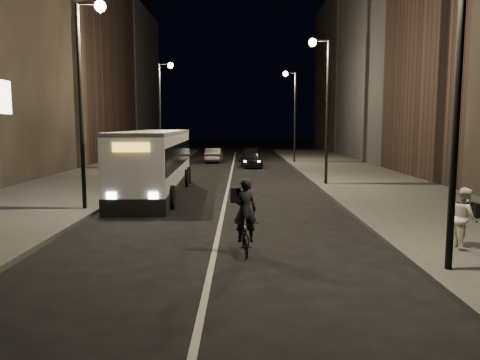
{
  "coord_description": "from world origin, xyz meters",
  "views": [
    {
      "loc": [
        0.75,
        -14.65,
        3.52
      ],
      "look_at": [
        0.7,
        2.39,
        1.5
      ],
      "focal_mm": 35.0,
      "sensor_mm": 36.0,
      "label": 1
    }
  ],
  "objects_px": {
    "streetlight_left_far": "(163,101)",
    "pedestrian_woman": "(464,218)",
    "streetlight_left_near": "(87,77)",
    "city_bus": "(155,160)",
    "car_far": "(250,155)",
    "streetlight_right_mid": "(323,92)",
    "streetlight_right_far": "(292,104)",
    "cyclist_on_bicycle": "(245,228)",
    "car_near": "(251,159)",
    "streetlight_right_near": "(448,41)",
    "car_mid": "(214,155)"
  },
  "relations": [
    {
      "from": "streetlight_left_far",
      "to": "car_far",
      "type": "bearing_deg",
      "value": 51.81
    },
    {
      "from": "streetlight_right_near",
      "to": "streetlight_right_far",
      "type": "bearing_deg",
      "value": 90.0
    },
    {
      "from": "streetlight_left_far",
      "to": "pedestrian_woman",
      "type": "distance_m",
      "value": 27.35
    },
    {
      "from": "streetlight_right_mid",
      "to": "car_far",
      "type": "bearing_deg",
      "value": 101.13
    },
    {
      "from": "car_mid",
      "to": "pedestrian_woman",
      "type": "bearing_deg",
      "value": 107.15
    },
    {
      "from": "streetlight_right_near",
      "to": "city_bus",
      "type": "bearing_deg",
      "value": 124.79
    },
    {
      "from": "car_mid",
      "to": "cyclist_on_bicycle",
      "type": "bearing_deg",
      "value": 96.6
    },
    {
      "from": "streetlight_right_mid",
      "to": "car_mid",
      "type": "bearing_deg",
      "value": 112.53
    },
    {
      "from": "streetlight_left_far",
      "to": "car_mid",
      "type": "height_order",
      "value": "streetlight_left_far"
    },
    {
      "from": "streetlight_left_near",
      "to": "city_bus",
      "type": "xyz_separation_m",
      "value": [
        1.73,
        4.86,
        -3.61
      ]
    },
    {
      "from": "streetlight_right_mid",
      "to": "car_near",
      "type": "bearing_deg",
      "value": 107.28
    },
    {
      "from": "cyclist_on_bicycle",
      "to": "car_mid",
      "type": "relative_size",
      "value": 0.52
    },
    {
      "from": "streetlight_right_mid",
      "to": "car_far",
      "type": "xyz_separation_m",
      "value": [
        -3.71,
        18.85,
        -4.74
      ]
    },
    {
      "from": "streetlight_left_far",
      "to": "city_bus",
      "type": "distance_m",
      "value": 13.74
    },
    {
      "from": "streetlight_left_near",
      "to": "cyclist_on_bicycle",
      "type": "bearing_deg",
      "value": -44.58
    },
    {
      "from": "car_mid",
      "to": "car_far",
      "type": "relative_size",
      "value": 0.94
    },
    {
      "from": "car_near",
      "to": "car_mid",
      "type": "xyz_separation_m",
      "value": [
        -3.42,
        5.23,
        0.01
      ]
    },
    {
      "from": "city_bus",
      "to": "car_far",
      "type": "bearing_deg",
      "value": 74.71
    },
    {
      "from": "streetlight_right_near",
      "to": "city_bus",
      "type": "height_order",
      "value": "streetlight_right_near"
    },
    {
      "from": "streetlight_right_mid",
      "to": "streetlight_left_far",
      "type": "bearing_deg",
      "value": 136.84
    },
    {
      "from": "streetlight_right_far",
      "to": "car_near",
      "type": "distance_m",
      "value": 7.2
    },
    {
      "from": "streetlight_right_near",
      "to": "car_near",
      "type": "height_order",
      "value": "streetlight_right_near"
    },
    {
      "from": "streetlight_right_far",
      "to": "streetlight_left_near",
      "type": "distance_m",
      "value": 26.26
    },
    {
      "from": "streetlight_right_far",
      "to": "car_far",
      "type": "height_order",
      "value": "streetlight_right_far"
    },
    {
      "from": "city_bus",
      "to": "streetlight_right_mid",
      "type": "bearing_deg",
      "value": 17.47
    },
    {
      "from": "car_mid",
      "to": "car_far",
      "type": "bearing_deg",
      "value": -154.02
    },
    {
      "from": "car_near",
      "to": "car_far",
      "type": "height_order",
      "value": "car_near"
    },
    {
      "from": "streetlight_right_mid",
      "to": "streetlight_left_far",
      "type": "relative_size",
      "value": 1.0
    },
    {
      "from": "streetlight_right_mid",
      "to": "streetlight_right_far",
      "type": "distance_m",
      "value": 16.0
    },
    {
      "from": "streetlight_right_far",
      "to": "city_bus",
      "type": "bearing_deg",
      "value": -115.01
    },
    {
      "from": "pedestrian_woman",
      "to": "car_far",
      "type": "height_order",
      "value": "pedestrian_woman"
    },
    {
      "from": "city_bus",
      "to": "car_mid",
      "type": "bearing_deg",
      "value": 83.15
    },
    {
      "from": "city_bus",
      "to": "streetlight_right_far",
      "type": "bearing_deg",
      "value": 63.06
    },
    {
      "from": "car_mid",
      "to": "streetlight_right_far",
      "type": "bearing_deg",
      "value": 171.57
    },
    {
      "from": "streetlight_right_near",
      "to": "streetlight_left_far",
      "type": "distance_m",
      "value": 28.1
    },
    {
      "from": "pedestrian_woman",
      "to": "car_mid",
      "type": "bearing_deg",
      "value": 21.49
    },
    {
      "from": "streetlight_left_far",
      "to": "pedestrian_woman",
      "type": "height_order",
      "value": "streetlight_left_far"
    },
    {
      "from": "streetlight_right_near",
      "to": "car_far",
      "type": "height_order",
      "value": "streetlight_right_near"
    },
    {
      "from": "streetlight_right_near",
      "to": "streetlight_left_far",
      "type": "bearing_deg",
      "value": 112.3
    },
    {
      "from": "city_bus",
      "to": "cyclist_on_bicycle",
      "type": "distance_m",
      "value": 11.86
    },
    {
      "from": "streetlight_left_near",
      "to": "pedestrian_woman",
      "type": "xyz_separation_m",
      "value": [
        12.16,
        -6.11,
        -4.37
      ]
    },
    {
      "from": "streetlight_left_near",
      "to": "cyclist_on_bicycle",
      "type": "height_order",
      "value": "streetlight_left_near"
    },
    {
      "from": "streetlight_left_far",
      "to": "city_bus",
      "type": "relative_size",
      "value": 0.68
    },
    {
      "from": "streetlight_left_near",
      "to": "car_far",
      "type": "height_order",
      "value": "streetlight_left_near"
    },
    {
      "from": "streetlight_right_mid",
      "to": "streetlight_right_far",
      "type": "height_order",
      "value": "same"
    },
    {
      "from": "cyclist_on_bicycle",
      "to": "car_near",
      "type": "height_order",
      "value": "cyclist_on_bicycle"
    },
    {
      "from": "cyclist_on_bicycle",
      "to": "pedestrian_woman",
      "type": "xyz_separation_m",
      "value": [
        5.98,
        -0.02,
        0.3
      ]
    },
    {
      "from": "streetlight_right_far",
      "to": "cyclist_on_bicycle",
      "type": "xyz_separation_m",
      "value": [
        -4.49,
        -30.09,
        -4.66
      ]
    },
    {
      "from": "car_mid",
      "to": "streetlight_right_near",
      "type": "bearing_deg",
      "value": 103.87
    },
    {
      "from": "streetlight_right_mid",
      "to": "streetlight_right_far",
      "type": "bearing_deg",
      "value": 90.0
    }
  ]
}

